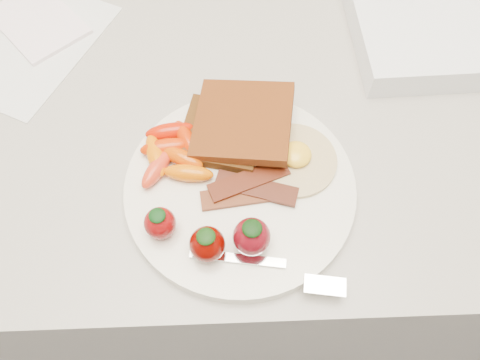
{
  "coord_description": "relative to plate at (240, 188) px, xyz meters",
  "views": [
    {
      "loc": [
        0.01,
        1.3,
        1.4
      ],
      "look_at": [
        0.02,
        1.55,
        0.93
      ],
      "focal_mm": 35.0,
      "sensor_mm": 36.0,
      "label": 1
    }
  ],
  "objects": [
    {
      "name": "paper_sheet",
      "position": [
        -0.3,
        0.25,
        -0.01
      ],
      "size": [
        0.26,
        0.29,
        0.0
      ],
      "primitive_type": "cube",
      "rotation": [
        0.0,
        0.0,
        -0.46
      ],
      "color": "silver",
      "rests_on": "counter"
    },
    {
      "name": "plate",
      "position": [
        0.0,
        0.0,
        0.0
      ],
      "size": [
        0.27,
        0.27,
        0.02
      ],
      "primitive_type": "cylinder",
      "color": "white",
      "rests_on": "counter"
    },
    {
      "name": "fork",
      "position": [
        0.03,
        -0.11,
        0.01
      ],
      "size": [
        0.16,
        0.06,
        0.0
      ],
      "color": "white",
      "rests_on": "plate"
    },
    {
      "name": "toast_lower",
      "position": [
        -0.02,
        0.07,
        0.02
      ],
      "size": [
        0.11,
        0.11,
        0.01
      ],
      "primitive_type": "cube",
      "rotation": [
        0.0,
        0.0,
        -0.24
      ],
      "color": "#3A1608",
      "rests_on": "plate"
    },
    {
      "name": "fried_egg",
      "position": [
        0.07,
        0.03,
        0.01
      ],
      "size": [
        0.12,
        0.12,
        0.02
      ],
      "color": "beige",
      "rests_on": "plate"
    },
    {
      "name": "baby_carrots",
      "position": [
        -0.08,
        0.04,
        0.02
      ],
      "size": [
        0.09,
        0.1,
        0.02
      ],
      "color": "#C72B00",
      "rests_on": "plate"
    },
    {
      "name": "appliance",
      "position": [
        0.32,
        0.26,
        0.01
      ],
      "size": [
        0.31,
        0.25,
        0.04
      ],
      "primitive_type": "cube",
      "rotation": [
        0.0,
        0.0,
        0.03
      ],
      "color": "white",
      "rests_on": "counter"
    },
    {
      "name": "notepad",
      "position": [
        -0.29,
        0.29,
        -0.0
      ],
      "size": [
        0.17,
        0.17,
        0.01
      ],
      "primitive_type": "cube",
      "rotation": [
        0.0,
        0.0,
        0.7
      ],
      "color": "white",
      "rests_on": "paper_sheet"
    },
    {
      "name": "counter",
      "position": [
        -0.02,
        0.15,
        -0.46
      ],
      "size": [
        2.0,
        0.6,
        0.9
      ],
      "primitive_type": "cube",
      "color": "gray",
      "rests_on": "ground"
    },
    {
      "name": "toast_upper",
      "position": [
        0.01,
        0.07,
        0.03
      ],
      "size": [
        0.13,
        0.13,
        0.03
      ],
      "primitive_type": "cube",
      "rotation": [
        0.0,
        -0.1,
        -0.17
      ],
      "color": "#3B210B",
      "rests_on": "toast_lower"
    },
    {
      "name": "strawberries",
      "position": [
        -0.03,
        -0.07,
        0.03
      ],
      "size": [
        0.13,
        0.06,
        0.05
      ],
      "color": "maroon",
      "rests_on": "plate"
    },
    {
      "name": "bacon_strips",
      "position": [
        0.01,
        -0.01,
        0.01
      ],
      "size": [
        0.11,
        0.06,
        0.01
      ],
      "color": "#4F190F",
      "rests_on": "plate"
    }
  ]
}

